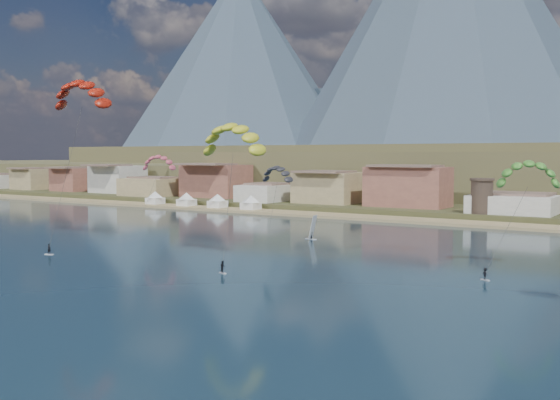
% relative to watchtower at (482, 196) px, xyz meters
% --- Properties ---
extents(ground, '(2400.00, 2400.00, 0.00)m').
position_rel_watchtower_xyz_m(ground, '(-5.00, -114.00, -6.37)').
color(ground, black).
rests_on(ground, ground).
extents(beach, '(2200.00, 12.00, 0.90)m').
position_rel_watchtower_xyz_m(beach, '(-5.00, -8.00, -6.12)').
color(beach, tan).
rests_on(beach, ground).
extents(town, '(400.00, 24.00, 12.00)m').
position_rel_watchtower_xyz_m(town, '(-45.00, 8.00, 1.63)').
color(town, silver).
rests_on(town, ground).
extents(watchtower, '(5.82, 5.82, 8.60)m').
position_rel_watchtower_xyz_m(watchtower, '(0.00, 0.00, 0.00)').
color(watchtower, '#47382D').
rests_on(watchtower, ground).
extents(beach_tents, '(43.40, 6.40, 5.00)m').
position_rel_watchtower_xyz_m(beach_tents, '(-81.25, -8.00, -2.66)').
color(beach_tents, white).
rests_on(beach_tents, ground).
extents(kitesurfer_red, '(14.41, 17.30, 32.43)m').
position_rel_watchtower_xyz_m(kitesurfer_red, '(-51.78, -77.12, 21.82)').
color(kitesurfer_red, silver).
rests_on(kitesurfer_red, ground).
extents(kitesurfer_yellow, '(11.92, 12.50, 22.96)m').
position_rel_watchtower_xyz_m(kitesurfer_yellow, '(-15.63, -78.89, 13.06)').
color(kitesurfer_yellow, silver).
rests_on(kitesurfer_yellow, ground).
extents(kitesurfer_green, '(9.48, 14.01, 17.62)m').
position_rel_watchtower_xyz_m(kitesurfer_green, '(24.36, -63.36, 7.78)').
color(kitesurfer_green, silver).
rests_on(kitesurfer_green, ground).
extents(distant_kite_pink, '(9.06, 7.04, 17.89)m').
position_rel_watchtower_xyz_m(distant_kite_pink, '(-64.74, -43.35, 8.62)').
color(distant_kite_pink, '#262626').
rests_on(distant_kite_pink, ground).
extents(distant_kite_dark, '(7.76, 5.97, 15.82)m').
position_rel_watchtower_xyz_m(distant_kite_dark, '(-26.35, -50.13, 6.64)').
color(distant_kite_dark, '#262626').
rests_on(distant_kite_dark, ground).
extents(windsurfer, '(2.82, 3.06, 4.75)m').
position_rel_watchtower_xyz_m(windsurfer, '(-18.17, -50.49, -4.86)').
color(windsurfer, silver).
rests_on(windsurfer, ground).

